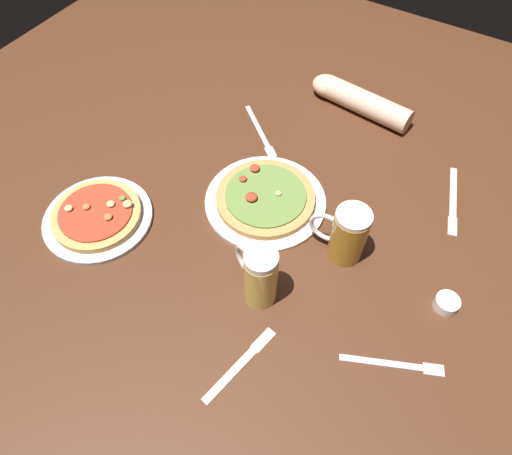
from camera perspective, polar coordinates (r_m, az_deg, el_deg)
ground_plane at (r=1.21m, az=0.00°, el=-0.97°), size 2.40×2.40×0.03m
pizza_plate_near at (r=1.27m, az=-18.93°, el=1.34°), size 0.28×0.28×0.05m
pizza_plate_far at (r=1.24m, az=1.15°, el=3.52°), size 0.33×0.33×0.05m
beer_mug_dark at (r=1.12m, az=11.12°, el=-0.82°), size 0.14×0.09×0.16m
beer_mug_amber at (r=1.03m, az=0.42°, el=-5.92°), size 0.13×0.08×0.17m
ramekin_sauce at (r=1.16m, az=22.37°, el=-8.59°), size 0.06×0.06×0.03m
fork_left at (r=1.07m, az=16.65°, el=-15.79°), size 0.21×0.11×0.01m
knife_right at (r=1.36m, az=23.08°, el=3.10°), size 0.09×0.24×0.01m
fork_spare at (r=1.44m, az=0.54°, el=11.70°), size 0.20×0.17×0.01m
knife_spare at (r=1.03m, az=-1.96°, el=-16.43°), size 0.06×0.21×0.01m
diner_arm at (r=1.53m, az=12.22°, el=15.17°), size 0.34×0.11×0.07m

